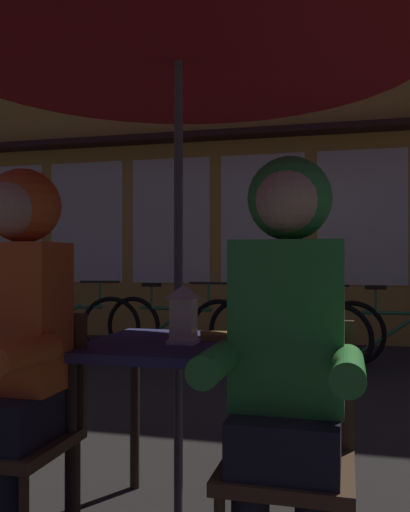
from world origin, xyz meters
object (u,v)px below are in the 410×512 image
chair_right (289,443)px  bicycle_fourth (406,333)px  patio_umbrella (178,15)px  bicycle_second (175,327)px  person_left_hooded (11,324)px  bicycle_third (286,333)px  cafe_table (178,367)px  person_right_hooded (287,333)px  bicycle_nearest (65,325)px  chair_left (20,421)px  lantern (183,313)px  book (224,336)px

chair_right → bicycle_fourth: 4.06m
patio_umbrella → bicycle_second: (-1.14, 3.55, -1.71)m
patio_umbrella → person_left_hooded: 1.37m
bicycle_fourth → bicycle_third: bearing=-167.1°
chair_right → cafe_table: bearing=142.5°
person_right_hooded → bicycle_nearest: person_right_hooded is taller
cafe_table → bicycle_second: 3.74m
patio_umbrella → chair_left: (-0.48, -0.37, -1.57)m
bicycle_second → chair_right: bearing=-67.5°
chair_right → lantern: bearing=143.4°
person_left_hooded → book: bearing=40.8°
lantern → bicycle_nearest: size_ratio=0.14×
cafe_table → bicycle_fourth: (1.21, 3.62, -0.29)m
bicycle_second → bicycle_fourth: (2.35, 0.07, 0.00)m
bicycle_second → bicycle_nearest: bearing=-175.3°
patio_umbrella → book: bearing=38.5°
patio_umbrella → bicycle_third: 3.77m
patio_umbrella → book: 1.32m
person_left_hooded → bicycle_nearest: 4.35m
patio_umbrella → person_right_hooded: patio_umbrella is taller
cafe_table → bicycle_third: bicycle_third is taller
chair_left → bicycle_fourth: (1.69, 3.99, -0.14)m
cafe_table → bicycle_fourth: bearing=71.6°
bicycle_nearest → bicycle_fourth: same height
bicycle_second → book: (1.30, -3.42, 0.41)m
person_left_hooded → person_right_hooded: same height
chair_right → bicycle_second: size_ratio=0.52×
person_right_hooded → book: bearing=120.1°
lantern → bicycle_third: lantern is taller
chair_left → bicycle_second: chair_left is taller
patio_umbrella → chair_right: size_ratio=2.66×
lantern → book: bearing=52.2°
lantern → bicycle_third: size_ratio=0.14×
bicycle_nearest → book: (2.55, -3.32, 0.41)m
bicycle_second → cafe_table: bearing=-72.2°
chair_right → bicycle_nearest: 4.77m
patio_umbrella → chair_right: patio_umbrella is taller
bicycle_third → lantern: bearing=-90.6°
person_left_hooded → person_right_hooded: 0.96m
chair_left → bicycle_fourth: size_ratio=0.52×
cafe_table → lantern: size_ratio=3.20×
bicycle_nearest → bicycle_second: bearing=4.7°
chair_left → bicycle_second: (-0.66, 3.92, -0.14)m
bicycle_third → book: 3.26m
cafe_table → lantern: bearing=-48.5°
chair_left → chair_right: size_ratio=1.00×
chair_right → book: chair_right is taller
bicycle_fourth → bicycle_second: bearing=-178.3°
bicycle_second → book: bicycle_second is taller
lantern → chair_left: size_ratio=0.27×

